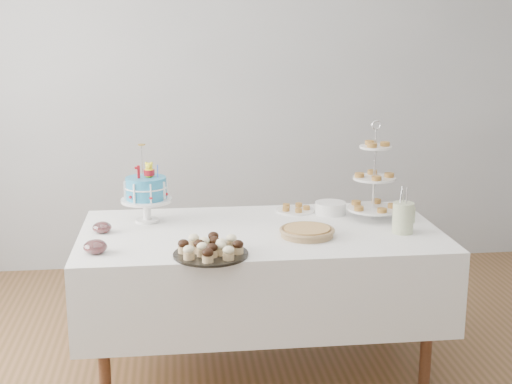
{
  "coord_description": "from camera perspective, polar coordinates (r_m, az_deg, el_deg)",
  "views": [
    {
      "loc": [
        -0.45,
        -3.34,
        1.86
      ],
      "look_at": [
        -0.02,
        0.3,
        0.98
      ],
      "focal_mm": 50.0,
      "sensor_mm": 36.0,
      "label": 1
    }
  ],
  "objects": [
    {
      "name": "walls",
      "position": [
        3.41,
        1.0,
        4.89
      ],
      "size": [
        5.04,
        4.04,
        2.7
      ],
      "color": "#999B9E",
      "rests_on": "floor"
    },
    {
      "name": "table",
      "position": [
        3.9,
        0.36,
        -6.25
      ],
      "size": [
        1.92,
        1.02,
        0.77
      ],
      "color": "silver",
      "rests_on": "floor"
    },
    {
      "name": "jam_bowl_a",
      "position": [
        3.53,
        -12.73,
        -4.31
      ],
      "size": [
        0.11,
        0.11,
        0.07
      ],
      "color": "silver",
      "rests_on": "table"
    },
    {
      "name": "tiered_stand",
      "position": [
        4.03,
        9.44,
        1.06
      ],
      "size": [
        0.29,
        0.29,
        0.56
      ],
      "color": "silver",
      "rests_on": "table"
    },
    {
      "name": "jam_bowl_b",
      "position": [
        3.86,
        -12.22,
        -2.8
      ],
      "size": [
        0.1,
        0.1,
        0.06
      ],
      "color": "silver",
      "rests_on": "table"
    },
    {
      "name": "utensil_pitcher",
      "position": [
        3.83,
        11.69,
        -1.93
      ],
      "size": [
        0.12,
        0.11,
        0.25
      ],
      "rotation": [
        0.0,
        0.0,
        -0.13
      ],
      "color": "white",
      "rests_on": "table"
    },
    {
      "name": "birthday_cake",
      "position": [
        3.99,
        -8.74,
        -0.74
      ],
      "size": [
        0.28,
        0.28,
        0.44
      ],
      "rotation": [
        0.0,
        0.0,
        0.25
      ],
      "color": "white",
      "rests_on": "table"
    },
    {
      "name": "plate_stack",
      "position": [
        4.16,
        5.97,
        -1.29
      ],
      "size": [
        0.18,
        0.18,
        0.07
      ],
      "color": "white",
      "rests_on": "table"
    },
    {
      "name": "pastry_plate",
      "position": [
        4.2,
        3.16,
        -1.35
      ],
      "size": [
        0.23,
        0.23,
        0.03
      ],
      "color": "white",
      "rests_on": "table"
    },
    {
      "name": "pie",
      "position": [
        3.72,
        4.11,
        -3.16
      ],
      "size": [
        0.29,
        0.29,
        0.05
      ],
      "color": "#A38558",
      "rests_on": "table"
    },
    {
      "name": "cupcake_tray",
      "position": [
        3.41,
        -3.65,
        -4.45
      ],
      "size": [
        0.36,
        0.36,
        0.08
      ],
      "color": "black",
      "rests_on": "table"
    }
  ]
}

